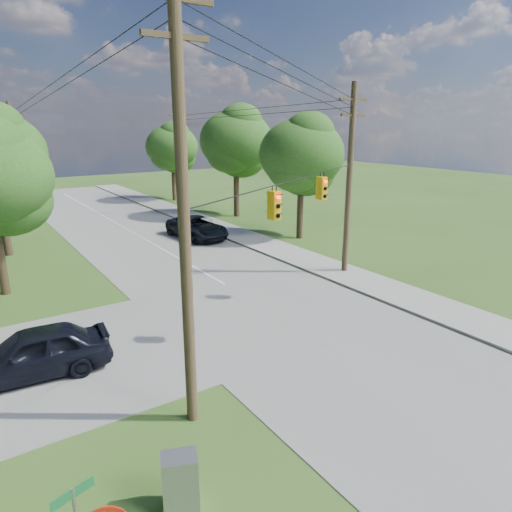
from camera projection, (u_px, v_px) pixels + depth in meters
ground at (320, 378)px, 15.56m from camera, size 140.00×140.00×0.00m
main_road at (280, 315)px, 20.62m from camera, size 10.00×100.00×0.03m
sidewalk_east at (381, 286)px, 24.18m from camera, size 2.60×100.00×0.12m
pole_sw at (183, 209)px, 11.70m from camera, size 2.00×0.32×12.00m
pole_ne at (349, 178)px, 25.18m from camera, size 2.00×0.32×10.50m
pole_north_e at (181, 160)px, 42.86m from camera, size 2.00×0.32×10.00m
pole_north_w at (17, 167)px, 35.46m from camera, size 2.00×0.32×10.00m
power_lines at (197, 107)px, 23.05m from camera, size 13.93×29.62×4.93m
traffic_signals at (301, 195)px, 18.94m from camera, size 4.91×3.27×1.05m
tree_e_near at (302, 154)px, 33.01m from camera, size 6.20×6.20×8.81m
tree_e_mid at (236, 141)px, 41.09m from camera, size 6.60×6.60×9.64m
tree_e_far at (172, 147)px, 50.42m from camera, size 5.80×5.80×8.32m
car_cross_dark at (33, 353)px, 15.45m from camera, size 5.19×2.47×1.71m
car_main_north at (197, 227)px, 34.46m from camera, size 3.17×6.03×1.62m
control_cabinet at (180, 483)px, 10.07m from camera, size 0.93×0.80×1.42m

